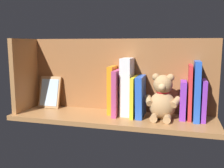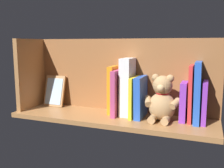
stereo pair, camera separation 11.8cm
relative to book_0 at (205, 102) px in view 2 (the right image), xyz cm
name	(u,v)px [view 2 (the right image)]	position (x,y,z in cm)	size (l,w,h in cm)	color
ground_plane	(112,118)	(41.44, 4.06, -10.28)	(97.70, 27.45, 2.20)	#9E6B3D
shelf_back_panel	(120,75)	(41.44, -7.41, 9.22)	(97.70, 1.50, 36.81)	#925A31
shelf_side_divider	(31,74)	(88.29, 4.06, 9.22)	(2.40, 21.45, 36.81)	#9E6B3D
book_0	(205,102)	(0.00, 0.00, 0.00)	(2.00, 12.52, 18.36)	purple
book_1	(198,93)	(3.05, 0.48, 4.18)	(2.63, 13.48, 26.73)	blue
book_2	(191,94)	(5.89, -0.44, 3.34)	(1.59, 11.64, 25.04)	red
book_3	(184,101)	(8.79, -0.61, -0.49)	(2.73, 11.31, 17.38)	purple
teddy_bear	(162,100)	(17.86, 3.09, 0.05)	(17.02, 13.62, 20.98)	tan
book_4	(141,97)	(28.10, 1.20, 0.43)	(3.05, 14.92, 19.22)	blue
book_5	(134,97)	(31.15, 1.29, 0.30)	(1.57, 15.10, 18.95)	yellow
dictionary_thick_white	(127,87)	(35.15, -0.25, 4.58)	(4.97, 11.83, 27.52)	white
book_6	(118,93)	(39.50, 1.25, 1.76)	(2.27, 15.02, 21.89)	#B23F72
book_7	(113,90)	(42.67, -0.85, 2.54)	(2.60, 10.81, 23.44)	orange
picture_frame_leaning	(55,91)	(78.35, -2.96, -0.88)	(11.80, 5.90, 16.94)	#A87A4C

